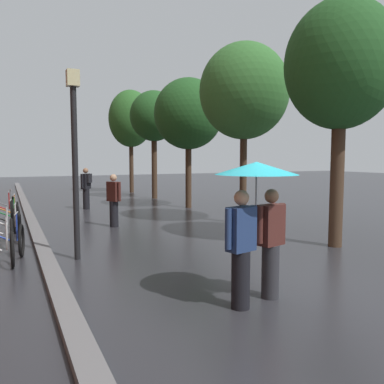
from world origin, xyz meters
name	(u,v)px	position (x,y,z in m)	size (l,w,h in m)	color
ground_plane	(293,296)	(0.00, 0.00, 0.00)	(80.00, 80.00, 0.00)	#2D2D33
kerb_strip	(29,216)	(-3.20, 10.00, 0.06)	(0.30, 36.00, 0.12)	slate
street_tree_0	(341,66)	(3.08, 2.21, 4.15)	(2.53, 2.53, 5.65)	#473323
street_tree_1	(244,92)	(2.85, 5.84, 4.10)	(2.76, 2.76, 5.58)	#473323
street_tree_2	(188,114)	(2.92, 10.10, 3.83)	(2.80, 2.80, 5.28)	#473323
street_tree_3	(154,117)	(2.88, 14.10, 4.08)	(2.40, 2.40, 5.38)	#473323
street_tree_4	(131,119)	(2.80, 17.85, 4.29)	(2.56, 2.56, 5.97)	#473323
parked_bicycle_6	(0,213)	(-4.10, 8.91, 0.38)	(1.11, 0.74, 0.96)	black
couple_under_umbrella	(256,207)	(-0.67, 0.02, 1.39)	(1.19, 1.18, 2.04)	black
street_lamp_post	(75,149)	(-2.60, 3.60, 2.26)	(0.24, 0.24, 3.82)	black
pedestrian_walking_midground	(86,187)	(-0.99, 11.41, 0.88)	(0.46, 0.46, 1.66)	black
pedestrian_walking_far	(114,200)	(-0.98, 7.00, 0.81)	(0.38, 0.53, 1.59)	black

